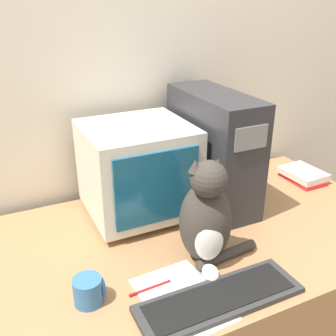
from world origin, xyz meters
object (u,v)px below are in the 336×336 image
(computer_tower, at_px, (213,150))
(keyboard, at_px, (220,299))
(book_stack, at_px, (303,175))
(mug, at_px, (89,291))
(cat, at_px, (206,219))
(crt_monitor, at_px, (138,170))
(pen, at_px, (150,288))

(computer_tower, distance_m, keyboard, 0.64)
(book_stack, xyz_separation_m, mug, (-1.12, -0.35, 0.01))
(keyboard, xyz_separation_m, cat, (0.06, 0.19, 0.15))
(book_stack, relative_size, mug, 2.24)
(crt_monitor, xyz_separation_m, mug, (-0.31, -0.40, -0.15))
(keyboard, height_order, cat, cat)
(mug, bearing_deg, pen, -9.00)
(pen, bearing_deg, book_stack, 21.69)
(crt_monitor, relative_size, pen, 2.87)
(computer_tower, height_order, pen, computer_tower)
(cat, xyz_separation_m, book_stack, (0.73, 0.32, -0.13))
(computer_tower, distance_m, pen, 0.64)
(crt_monitor, bearing_deg, mug, -127.89)
(computer_tower, bearing_deg, pen, -138.69)
(keyboard, bearing_deg, crt_monitor, 92.37)
(mug, bearing_deg, crt_monitor, 52.11)
(crt_monitor, distance_m, pen, 0.49)
(keyboard, xyz_separation_m, book_stack, (0.79, 0.51, 0.02))
(book_stack, bearing_deg, computer_tower, 177.61)
(pen, bearing_deg, cat, 14.09)
(crt_monitor, distance_m, book_stack, 0.83)
(crt_monitor, bearing_deg, pen, -107.66)
(crt_monitor, height_order, cat, cat)
(cat, relative_size, book_stack, 1.86)
(keyboard, relative_size, pen, 3.64)
(computer_tower, bearing_deg, crt_monitor, 173.61)
(computer_tower, relative_size, book_stack, 2.36)
(crt_monitor, distance_m, cat, 0.39)
(book_stack, bearing_deg, keyboard, -147.02)
(book_stack, height_order, mug, mug)
(keyboard, height_order, mug, mug)
(cat, bearing_deg, book_stack, 41.08)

